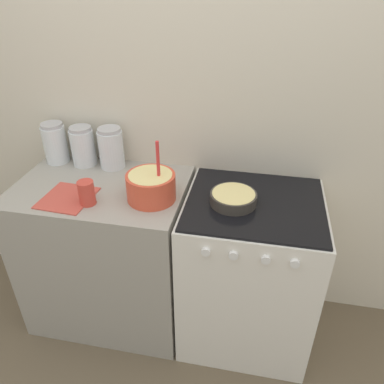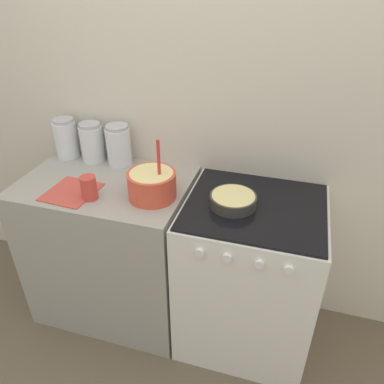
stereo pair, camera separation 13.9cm
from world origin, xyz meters
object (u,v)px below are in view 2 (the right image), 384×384
(stove, at_px, (248,275))
(storage_jar_middle, at_px, (92,145))
(mixing_bowl, at_px, (152,183))
(storage_jar_right, at_px, (119,148))
(storage_jar_left, at_px, (67,141))
(tin_can, at_px, (89,188))
(baking_pan, at_px, (233,200))

(stove, height_order, storage_jar_middle, storage_jar_middle)
(mixing_bowl, xyz_separation_m, storage_jar_right, (-0.31, 0.28, 0.02))
(storage_jar_middle, relative_size, storage_jar_right, 0.97)
(stove, bearing_deg, mixing_bowl, -172.36)
(stove, distance_m, mixing_bowl, 0.72)
(mixing_bowl, bearing_deg, storage_jar_middle, 149.34)
(storage_jar_right, bearing_deg, storage_jar_left, 180.00)
(storage_jar_middle, distance_m, tin_can, 0.43)
(stove, distance_m, tin_can, 0.95)
(stove, height_order, storage_jar_right, storage_jar_right)
(stove, relative_size, baking_pan, 4.07)
(storage_jar_left, relative_size, storage_jar_middle, 1.04)
(stove, xyz_separation_m, storage_jar_right, (-0.80, 0.22, 0.55))
(mixing_bowl, height_order, storage_jar_left, mixing_bowl)
(baking_pan, xyz_separation_m, storage_jar_right, (-0.70, 0.25, 0.07))
(mixing_bowl, relative_size, tin_can, 2.57)
(tin_can, bearing_deg, mixing_bowl, 19.57)
(mixing_bowl, relative_size, storage_jar_middle, 1.38)
(baking_pan, xyz_separation_m, storage_jar_middle, (-0.87, 0.25, 0.06))
(storage_jar_left, distance_m, tin_can, 0.53)
(storage_jar_middle, height_order, tin_can, storage_jar_middle)
(baking_pan, height_order, storage_jar_right, storage_jar_right)
(mixing_bowl, xyz_separation_m, storage_jar_middle, (-0.48, 0.28, 0.02))
(stove, height_order, baking_pan, baking_pan)
(mixing_bowl, xyz_separation_m, storage_jar_left, (-0.64, 0.28, 0.02))
(stove, distance_m, baking_pan, 0.49)
(baking_pan, height_order, storage_jar_left, storage_jar_left)
(mixing_bowl, height_order, storage_jar_middle, mixing_bowl)
(storage_jar_left, relative_size, tin_can, 1.94)
(storage_jar_middle, distance_m, storage_jar_right, 0.17)
(storage_jar_right, bearing_deg, baking_pan, -19.44)
(storage_jar_middle, height_order, storage_jar_right, storage_jar_right)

